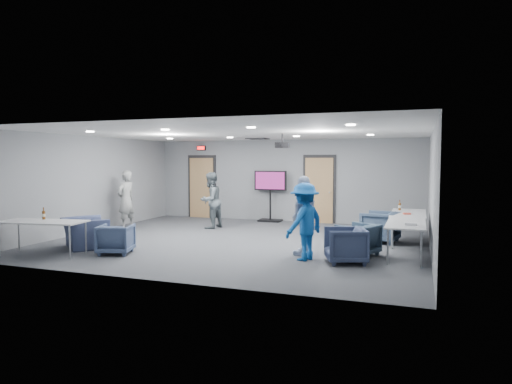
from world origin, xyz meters
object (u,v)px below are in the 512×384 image
(person_c, at_px, (304,215))
(chair_front_a, at_px, (116,239))
(chair_right_a, at_px, (380,227))
(chair_front_b, at_px, (85,233))
(table_right_b, at_px, (406,225))
(chair_right_b, at_px, (358,239))
(person_a, at_px, (126,200))
(bottle_right, at_px, (400,206))
(table_right_a, at_px, (408,214))
(projector, at_px, (282,145))
(chair_right_c, at_px, (345,245))
(table_front_left, at_px, (43,223))
(tv_stand, at_px, (270,193))
(bottle_front, at_px, (44,215))
(person_b, at_px, (211,200))
(person_d, at_px, (305,222))

(person_c, bearing_deg, chair_front_a, -59.80)
(chair_right_a, relative_size, chair_front_b, 0.80)
(table_right_b, bearing_deg, chair_right_b, 97.67)
(person_a, height_order, bottle_right, person_a)
(chair_right_a, height_order, bottle_right, bottle_right)
(table_right_a, xyz_separation_m, projector, (-3.03, -0.72, 1.71))
(chair_right_c, relative_size, projector, 1.92)
(person_c, distance_m, table_front_left, 5.59)
(person_a, distance_m, chair_right_c, 7.21)
(person_a, relative_size, person_c, 1.02)
(chair_front_b, height_order, bottle_right, bottle_right)
(chair_right_c, distance_m, tv_stand, 6.29)
(bottle_front, height_order, tv_stand, tv_stand)
(chair_right_b, bearing_deg, tv_stand, -118.28)
(table_right_a, distance_m, projector, 3.56)
(chair_right_a, distance_m, chair_front_b, 7.07)
(chair_right_b, bearing_deg, chair_right_c, 15.10)
(person_c, xyz_separation_m, table_right_b, (2.05, 0.45, -0.16))
(person_b, xyz_separation_m, chair_front_b, (-1.44, -3.73, -0.49))
(chair_front_a, distance_m, tv_stand, 6.34)
(person_d, relative_size, table_right_a, 0.80)
(person_a, distance_m, bottle_front, 3.57)
(person_d, height_order, bottle_right, person_d)
(chair_right_a, bearing_deg, table_front_left, -47.51)
(person_c, height_order, table_right_a, person_c)
(person_b, distance_m, person_c, 4.50)
(person_b, distance_m, projector, 3.22)
(chair_right_b, bearing_deg, chair_front_a, -47.43)
(table_right_b, xyz_separation_m, table_front_left, (-7.30, -2.36, -0.00))
(bottle_right, xyz_separation_m, projector, (-2.81, -1.26, 1.57))
(person_b, height_order, chair_right_a, person_b)
(chair_right_a, bearing_deg, person_a, -76.67)
(person_c, xyz_separation_m, person_d, (0.12, -0.50, -0.06))
(person_d, bearing_deg, table_right_b, 141.53)
(person_c, relative_size, chair_front_a, 2.41)
(table_right_a, distance_m, bottle_front, 8.51)
(table_front_left, bearing_deg, table_right_b, 8.99)
(person_d, height_order, tv_stand, tv_stand)
(person_c, bearing_deg, person_d, 25.71)
(table_right_a, relative_size, table_right_b, 1.06)
(table_right_a, relative_size, bottle_front, 7.35)
(person_c, bearing_deg, tv_stand, -142.47)
(chair_right_b, relative_size, chair_right_c, 0.98)
(person_a, xyz_separation_m, table_front_left, (0.60, -3.77, -0.17))
(person_d, bearing_deg, chair_front_a, -53.59)
(person_c, distance_m, chair_right_b, 1.24)
(chair_right_b, bearing_deg, bottle_right, -171.48)
(bottle_front, bearing_deg, chair_front_a, 14.20)
(person_d, height_order, chair_right_c, person_d)
(table_right_b, relative_size, tv_stand, 1.10)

